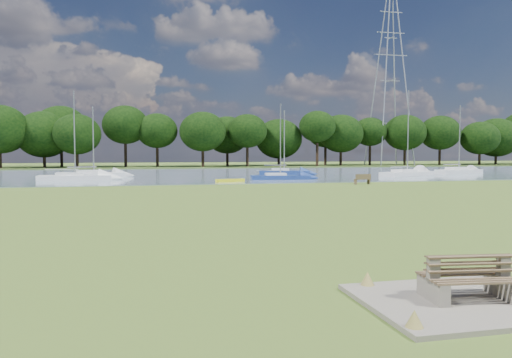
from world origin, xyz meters
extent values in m
plane|color=olive|center=(0.00, 0.00, 0.00)|extent=(220.00, 220.00, 0.00)
cube|color=slate|center=(0.00, 42.00, 0.00)|extent=(220.00, 40.00, 0.10)
cube|color=#4C6626|center=(0.00, 72.00, 0.00)|extent=(220.00, 20.00, 0.40)
cube|color=gray|center=(0.00, -14.00, 0.05)|extent=(4.20, 3.20, 0.10)
cube|color=gray|center=(-0.73, -13.91, 0.32)|extent=(0.34, 1.05, 0.43)
cube|color=gray|center=(-0.73, -13.91, 0.71)|extent=(0.24, 0.20, 0.54)
cube|color=gray|center=(0.73, -14.09, 0.32)|extent=(0.34, 1.05, 0.43)
cube|color=gray|center=(0.73, -14.09, 0.71)|extent=(0.24, 0.20, 0.54)
cube|color=brown|center=(-0.04, -14.32, 0.54)|extent=(1.80, 0.60, 0.04)
cube|color=brown|center=(-0.01, -14.08, 0.83)|extent=(1.76, 0.34, 0.43)
cube|color=brown|center=(0.04, -13.68, 0.54)|extent=(1.80, 0.60, 0.04)
cube|color=brown|center=(0.01, -13.92, 0.83)|extent=(1.76, 0.34, 0.43)
cube|color=brown|center=(12.65, 19.25, 0.23)|extent=(0.10, 0.46, 0.47)
cube|color=brown|center=(13.98, 19.32, 0.23)|extent=(0.10, 0.46, 0.47)
cube|color=brown|center=(13.31, 19.28, 0.47)|extent=(1.55, 0.54, 0.05)
cube|color=brown|center=(13.32, 19.08, 0.72)|extent=(1.53, 0.13, 0.46)
cube|color=#F4F218|center=(2.08, 24.65, 0.19)|extent=(2.91, 1.35, 0.28)
cylinder|color=#9AA0A9|center=(40.54, 67.57, 17.19)|extent=(0.25, 0.25, 33.99)
cylinder|color=#9AA0A9|center=(45.39, 67.57, 17.19)|extent=(0.25, 0.25, 33.99)
cylinder|color=#9AA0A9|center=(40.54, 72.43, 17.19)|extent=(0.25, 0.25, 33.99)
cylinder|color=#9AA0A9|center=(45.39, 72.43, 17.19)|extent=(0.25, 0.25, 33.99)
cube|color=#9AA0A9|center=(42.96, 70.00, 22.29)|extent=(7.28, 0.16, 0.16)
cube|color=#9AA0A9|center=(42.96, 70.00, 26.71)|extent=(6.03, 0.16, 0.16)
cube|color=#9AA0A9|center=(42.96, 70.00, 30.79)|extent=(4.78, 0.16, 0.16)
cylinder|color=black|center=(-23.00, 68.00, 2.16)|extent=(0.51, 0.51, 3.92)
ellipsoid|color=black|center=(-23.00, 68.00, 6.95)|extent=(7.19, 7.19, 6.11)
cylinder|color=black|center=(-16.00, 68.00, 2.31)|extent=(0.51, 0.51, 4.22)
ellipsoid|color=black|center=(-16.00, 68.00, 7.46)|extent=(8.22, 8.22, 6.99)
cylinder|color=black|center=(-9.00, 68.00, 1.86)|extent=(0.51, 0.51, 3.33)
ellipsoid|color=black|center=(-9.00, 68.00, 5.93)|extent=(9.25, 9.25, 7.86)
cylinder|color=black|center=(-2.00, 68.00, 2.01)|extent=(0.51, 0.51, 3.62)
ellipsoid|color=black|center=(-2.00, 68.00, 6.44)|extent=(7.19, 7.19, 6.11)
cylinder|color=black|center=(5.00, 68.00, 2.16)|extent=(0.51, 0.51, 3.92)
ellipsoid|color=black|center=(5.00, 68.00, 6.95)|extent=(8.22, 8.22, 6.99)
cylinder|color=black|center=(12.00, 68.00, 2.31)|extent=(0.51, 0.51, 4.22)
ellipsoid|color=black|center=(12.00, 68.00, 7.46)|extent=(9.25, 9.25, 7.86)
cylinder|color=black|center=(19.00, 68.00, 1.86)|extent=(0.51, 0.51, 3.33)
ellipsoid|color=black|center=(19.00, 68.00, 5.93)|extent=(7.19, 7.19, 6.11)
cylinder|color=black|center=(26.00, 68.00, 2.01)|extent=(0.51, 0.51, 3.62)
ellipsoid|color=black|center=(26.00, 68.00, 6.44)|extent=(8.22, 8.22, 6.99)
cylinder|color=black|center=(33.00, 68.00, 2.16)|extent=(0.51, 0.51, 3.92)
ellipsoid|color=black|center=(33.00, 68.00, 6.95)|extent=(9.25, 9.25, 7.86)
cylinder|color=black|center=(40.00, 68.00, 2.31)|extent=(0.51, 0.51, 4.22)
ellipsoid|color=black|center=(40.00, 68.00, 7.46)|extent=(7.19, 7.19, 6.11)
cylinder|color=black|center=(47.00, 68.00, 1.86)|extent=(0.51, 0.51, 3.33)
ellipsoid|color=black|center=(47.00, 68.00, 5.93)|extent=(8.22, 8.22, 6.99)
cylinder|color=black|center=(54.00, 68.00, 2.01)|extent=(0.51, 0.51, 3.62)
ellipsoid|color=black|center=(54.00, 68.00, 6.44)|extent=(9.25, 9.25, 7.86)
cylinder|color=black|center=(61.00, 68.00, 2.16)|extent=(0.51, 0.51, 3.92)
ellipsoid|color=black|center=(61.00, 68.00, 6.95)|extent=(7.19, 7.19, 6.11)
cylinder|color=black|center=(68.00, 68.00, 2.31)|extent=(0.51, 0.51, 4.22)
ellipsoid|color=black|center=(68.00, 68.00, 7.46)|extent=(8.22, 8.22, 6.99)
cube|color=white|center=(24.78, 31.29, 0.41)|extent=(8.18, 5.39, 0.71)
cube|color=white|center=(24.20, 31.02, 0.84)|extent=(3.27, 2.77, 0.46)
cylinder|color=#A5A8AD|center=(24.78, 31.29, 5.37)|extent=(0.12, 0.12, 9.63)
cube|color=white|center=(34.23, 34.77, 0.45)|extent=(7.04, 3.37, 0.80)
cube|color=white|center=(33.70, 34.65, 0.93)|extent=(2.65, 1.99, 0.51)
cylinder|color=#A5A8AD|center=(34.23, 34.77, 4.80)|extent=(0.14, 0.14, 8.37)
cube|color=white|center=(-12.82, 31.13, 0.41)|extent=(7.22, 2.20, 0.72)
cube|color=white|center=(-13.40, 31.15, 0.84)|extent=(2.55, 1.65, 0.46)
cylinder|color=#A5A8AD|center=(-12.82, 31.13, 4.85)|extent=(0.12, 0.12, 8.58)
cube|color=white|center=(-11.36, 35.18, 0.44)|extent=(7.08, 3.85, 0.79)
cube|color=white|center=(-11.88, 35.02, 0.92)|extent=(2.73, 2.14, 0.51)
cylinder|color=#A5A8AD|center=(-11.36, 35.18, 4.25)|extent=(0.13, 0.13, 7.27)
cube|color=navy|center=(10.93, 36.35, 0.45)|extent=(6.36, 3.17, 0.79)
cube|color=white|center=(10.46, 36.47, 0.93)|extent=(2.41, 1.84, 0.51)
cylinder|color=#A5A8AD|center=(10.93, 36.35, 4.30)|extent=(0.14, 0.14, 7.37)
cube|color=navy|center=(7.97, 27.67, 0.36)|extent=(6.30, 2.39, 0.61)
cube|color=white|center=(7.48, 27.72, 0.73)|extent=(2.29, 1.58, 0.39)
cylinder|color=#A5A8AD|center=(7.97, 27.67, 4.21)|extent=(0.11, 0.11, 7.45)
camera|label=1|loc=(-6.34, -22.58, 3.05)|focal=35.00mm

